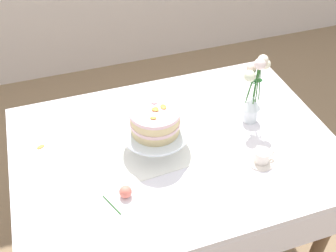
{
  "coord_description": "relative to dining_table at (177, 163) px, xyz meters",
  "views": [
    {
      "loc": [
        -0.43,
        -1.19,
        1.97
      ],
      "look_at": [
        -0.03,
        0.01,
        0.86
      ],
      "focal_mm": 43.1,
      "sensor_mm": 36.0,
      "label": 1
    }
  ],
  "objects": [
    {
      "name": "teacup",
      "position": [
        0.31,
        -0.18,
        0.11
      ],
      "size": [
        0.12,
        0.11,
        0.06
      ],
      "color": "silver",
      "rests_on": "dining_table"
    },
    {
      "name": "flower_vase",
      "position": [
        0.38,
        0.07,
        0.26
      ],
      "size": [
        0.12,
        0.09,
        0.36
      ],
      "color": "silver",
      "rests_on": "dining_table"
    },
    {
      "name": "ground_plane",
      "position": [
        0.0,
        0.02,
        -0.65
      ],
      "size": [
        12.0,
        12.0,
        0.0
      ],
      "primitive_type": "plane",
      "color": "#8C7051"
    },
    {
      "name": "fallen_rose",
      "position": [
        -0.28,
        -0.18,
        0.11
      ],
      "size": [
        0.11,
        0.11,
        0.05
      ],
      "color": "#2D6028",
      "rests_on": "dining_table"
    },
    {
      "name": "layer_cake",
      "position": [
        -0.09,
        0.04,
        0.25
      ],
      "size": [
        0.21,
        0.21,
        0.12
      ],
      "color": "beige",
      "rests_on": "cake_stand"
    },
    {
      "name": "loose_petal_0",
      "position": [
        -0.56,
        0.2,
        0.09
      ],
      "size": [
        0.04,
        0.03,
        0.0
      ],
      "primitive_type": "ellipsoid",
      "rotation": [
        0.0,
        0.0,
        3.61
      ],
      "color": "orange",
      "rests_on": "dining_table"
    },
    {
      "name": "linen_napkin",
      "position": [
        -0.09,
        0.04,
        0.09
      ],
      "size": [
        0.34,
        0.34,
        0.0
      ],
      "primitive_type": "cube",
      "rotation": [
        0.0,
        0.0,
        0.07
      ],
      "color": "white",
      "rests_on": "dining_table"
    },
    {
      "name": "cake_stand",
      "position": [
        -0.09,
        0.04,
        0.17
      ],
      "size": [
        0.29,
        0.29,
        0.1
      ],
      "color": "silver",
      "rests_on": "linen_napkin"
    },
    {
      "name": "dining_table",
      "position": [
        0.0,
        0.0,
        0.0
      ],
      "size": [
        1.4,
        1.0,
        0.74
      ],
      "color": "white",
      "rests_on": "ground"
    }
  ]
}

